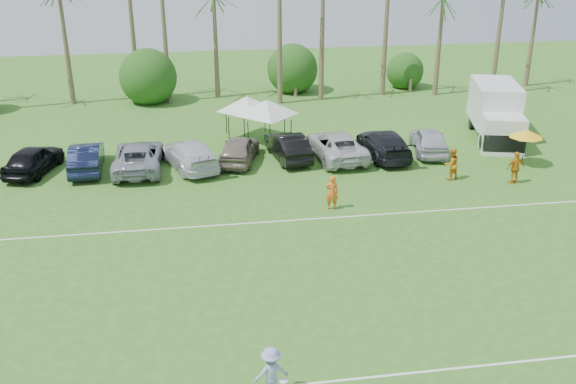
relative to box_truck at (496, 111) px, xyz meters
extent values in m
cube|color=white|center=(-17.27, -10.62, -1.93)|extent=(80.00, 0.10, 0.01)
cone|color=brown|center=(-29.27, 13.38, 3.07)|extent=(0.44, 0.44, 10.00)
cone|color=brown|center=(-25.27, 13.38, 3.57)|extent=(0.44, 0.44, 11.00)
cone|color=brown|center=(-21.27, 13.38, 2.07)|extent=(0.44, 0.44, 8.00)
cone|color=brown|center=(-17.27, 13.38, 2.57)|extent=(0.44, 0.44, 9.00)
cone|color=brown|center=(-13.27, 13.38, 3.07)|extent=(0.44, 0.44, 10.00)
cone|color=brown|center=(-9.27, 13.38, 3.57)|extent=(0.44, 0.44, 11.00)
cone|color=brown|center=(-4.27, 13.38, 2.07)|extent=(0.44, 0.44, 8.00)
cone|color=brown|center=(0.73, 13.38, 2.57)|extent=(0.44, 0.44, 9.00)
cone|color=brown|center=(5.73, 13.38, 3.07)|extent=(0.44, 0.44, 10.00)
cone|color=brown|center=(9.73, 13.38, 3.57)|extent=(0.44, 0.44, 11.00)
cylinder|color=brown|center=(-23.27, 14.38, -1.23)|extent=(0.30, 0.30, 1.40)
sphere|color=#194613|center=(-23.27, 14.38, -0.13)|extent=(4.00, 4.00, 4.00)
cylinder|color=brown|center=(-11.27, 14.38, -1.23)|extent=(0.30, 0.30, 1.40)
sphere|color=#194613|center=(-11.27, 14.38, -0.13)|extent=(4.00, 4.00, 4.00)
cylinder|color=brown|center=(-1.27, 14.38, -1.23)|extent=(0.30, 0.30, 1.40)
sphere|color=#194613|center=(-1.27, 14.38, -0.13)|extent=(4.00, 4.00, 4.00)
imported|color=orange|center=(-13.26, -9.55, -1.03)|extent=(0.71, 0.52, 1.81)
imported|color=orange|center=(-5.71, -6.59, -1.02)|extent=(1.05, 0.91, 1.83)
imported|color=orange|center=(-2.42, -7.71, -1.01)|extent=(1.12, 0.55, 1.85)
cube|color=silver|center=(0.23, 0.85, 0.31)|extent=(3.97, 5.59, 2.74)
cube|color=silver|center=(-0.69, -2.54, -0.78)|extent=(2.95, 2.57, 2.30)
cube|color=black|center=(-0.91, -3.33, -1.11)|extent=(2.52, 0.98, 1.10)
cube|color=#E5590C|center=(1.56, 0.49, -0.18)|extent=(0.48, 1.70, 0.99)
cylinder|color=black|center=(-1.69, -2.04, -1.44)|extent=(0.58, 1.04, 0.99)
cylinder|color=black|center=(0.42, -2.61, -1.44)|extent=(0.58, 1.04, 0.99)
cylinder|color=black|center=(-0.48, 2.41, -1.44)|extent=(0.58, 1.04, 0.99)
cylinder|color=black|center=(1.63, 1.83, -1.44)|extent=(0.58, 1.04, 0.99)
cylinder|color=black|center=(-17.69, 1.35, -0.97)|extent=(0.06, 0.06, 1.93)
cylinder|color=black|center=(-15.00, 1.35, -0.97)|extent=(0.06, 0.06, 1.93)
cylinder|color=black|center=(-17.69, 4.04, -0.97)|extent=(0.06, 0.06, 1.93)
cylinder|color=black|center=(-15.00, 4.04, -0.97)|extent=(0.06, 0.06, 1.93)
pyramid|color=silver|center=(-16.34, 2.69, 0.95)|extent=(4.16, 4.16, 0.96)
cylinder|color=black|center=(-16.57, -0.02, -0.95)|extent=(0.06, 0.06, 1.97)
cylinder|color=black|center=(-13.81, -0.02, -0.95)|extent=(0.06, 0.06, 1.97)
cylinder|color=black|center=(-16.57, 2.73, -0.95)|extent=(0.06, 0.06, 1.97)
cylinder|color=black|center=(-13.81, 2.73, -0.95)|extent=(0.06, 0.06, 1.97)
pyramid|color=silver|center=(-15.19, 1.35, 1.02)|extent=(4.25, 4.25, 0.98)
cylinder|color=black|center=(-0.58, -5.11, -0.93)|extent=(0.05, 0.05, 2.01)
cone|color=yellow|center=(-0.58, -5.11, 0.08)|extent=(2.01, 2.01, 0.46)
imported|color=#919BCE|center=(-18.12, -22.97, -1.07)|extent=(1.20, 0.81, 1.73)
cylinder|color=white|center=(-17.76, -23.12, -1.30)|extent=(0.27, 0.27, 0.03)
imported|color=black|center=(-29.24, -1.85, -1.12)|extent=(3.16, 5.15, 1.64)
imported|color=#111833|center=(-26.26, -1.99, -1.12)|extent=(1.99, 5.06, 1.64)
imported|color=#9397A0|center=(-23.27, -2.29, -1.12)|extent=(2.80, 5.93, 1.64)
imported|color=silver|center=(-20.28, -2.34, -1.12)|extent=(3.94, 6.08, 1.64)
imported|color=gray|center=(-17.29, -1.84, -1.12)|extent=(3.13, 5.15, 1.64)
imported|color=black|center=(-14.30, -1.76, -1.12)|extent=(2.46, 5.18, 1.64)
imported|color=silver|center=(-11.31, -2.11, -1.12)|extent=(3.16, 6.09, 1.64)
imported|color=black|center=(-8.33, -2.23, -1.12)|extent=(2.46, 5.71, 1.64)
imported|color=silver|center=(-5.34, -2.03, -1.12)|extent=(2.79, 5.08, 1.64)
camera|label=1|loc=(-20.05, -38.65, 11.52)|focal=40.00mm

